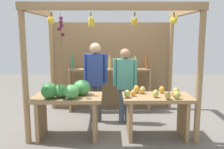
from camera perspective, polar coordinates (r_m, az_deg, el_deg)
name	(u,v)px	position (r m, az deg, el deg)	size (l,w,h in m)	color
ground_plane	(112,122)	(5.26, -0.03, -10.73)	(12.00, 12.00, 0.00)	slate
market_stall	(112,55)	(5.38, -0.11, 4.45)	(2.93, 2.06, 2.28)	#99754C
fruit_counter_left	(68,100)	(4.38, -10.04, -5.75)	(1.18, 0.68, 1.01)	#99754C
fruit_counter_right	(156,106)	(4.46, 10.07, -7.04)	(1.18, 0.64, 0.88)	#99754C
bottle_shelf_unit	(110,77)	(5.75, -0.44, -0.68)	(1.87, 0.22, 1.36)	#99754C
vendor_man	(95,75)	(5.06, -3.77, -0.14)	(0.48, 0.22, 1.62)	#454947
vendor_woman	(125,79)	(5.01, 2.92, -1.12)	(0.48, 0.20, 1.51)	#49586C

